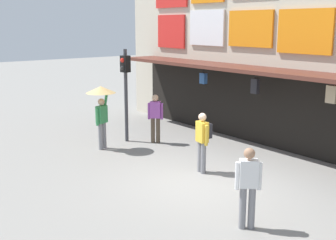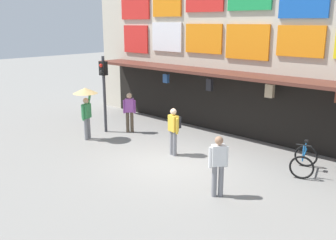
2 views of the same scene
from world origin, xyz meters
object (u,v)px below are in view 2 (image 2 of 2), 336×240
at_px(pedestrian_in_green, 218,163).
at_px(pedestrian_with_umbrella, 86,99).
at_px(traffic_light_near, 104,82).
at_px(pedestrian_in_black, 129,110).
at_px(pedestrian_in_white, 174,128).
at_px(bicycle_parked, 304,161).

height_order(pedestrian_in_green, pedestrian_with_umbrella, pedestrian_with_umbrella).
height_order(traffic_light_near, pedestrian_in_black, traffic_light_near).
xyz_separation_m(traffic_light_near, pedestrian_with_umbrella, (0.32, -1.15, -0.50)).
bearing_deg(traffic_light_near, pedestrian_in_white, -2.15).
distance_m(bicycle_parked, pedestrian_in_black, 7.34).
distance_m(traffic_light_near, pedestrian_in_white, 4.23).
bearing_deg(pedestrian_in_white, bicycle_parked, 21.33).
bearing_deg(traffic_light_near, pedestrian_in_green, -13.84).
xyz_separation_m(bicycle_parked, pedestrian_in_black, (-7.28, -0.74, 0.55)).
height_order(traffic_light_near, bicycle_parked, traffic_light_near).
xyz_separation_m(bicycle_parked, pedestrian_with_umbrella, (-7.75, -2.56, 1.25)).
distance_m(traffic_light_near, bicycle_parked, 8.38).
xyz_separation_m(bicycle_parked, pedestrian_in_green, (-0.99, -3.16, 0.55)).
bearing_deg(traffic_light_near, bicycle_parked, 9.94).
bearing_deg(pedestrian_with_umbrella, pedestrian_in_black, 75.42).
distance_m(pedestrian_in_green, pedestrian_in_white, 3.42).
xyz_separation_m(pedestrian_in_green, pedestrian_with_umbrella, (-6.77, 0.60, 0.69)).
height_order(pedestrian_in_green, pedestrian_in_white, same).
bearing_deg(pedestrian_with_umbrella, bicycle_parked, 18.30).
relative_size(pedestrian_in_green, pedestrian_in_white, 1.00).
relative_size(bicycle_parked, pedestrian_in_white, 0.79).
bearing_deg(pedestrian_with_umbrella, traffic_light_near, 105.65).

